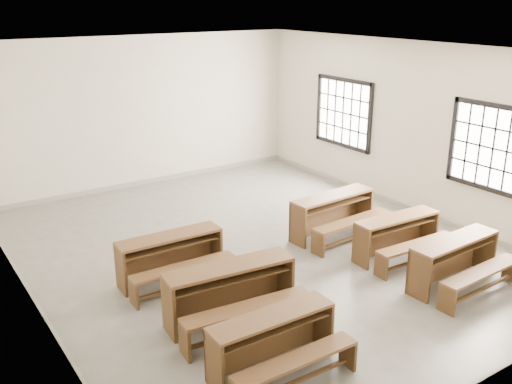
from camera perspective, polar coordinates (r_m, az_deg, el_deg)
room at (r=8.80m, az=0.49°, el=7.16°), size 8.50×8.50×3.20m
desk_set_0 at (r=6.45m, az=1.82°, el=-14.51°), size 1.50×0.79×0.67m
desk_set_1 at (r=7.30m, az=-2.46°, el=-9.73°), size 1.76×1.04×0.76m
desk_set_2 at (r=8.38m, az=-8.44°, el=-6.23°), size 1.56×0.84×0.69m
desk_set_3 at (r=8.65m, az=19.40°, el=-6.34°), size 1.57×0.85×0.70m
desk_set_4 at (r=9.29m, az=14.07°, el=-4.10°), size 1.53×0.85×0.67m
desk_set_5 at (r=9.91m, az=7.84°, el=-2.01°), size 1.66×0.93×0.73m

